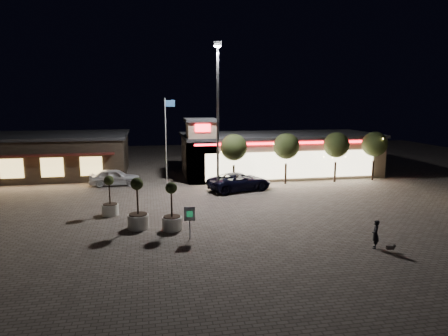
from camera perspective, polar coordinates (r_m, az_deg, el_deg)
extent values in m
plane|color=#71655B|center=(25.63, -2.17, -8.14)|extent=(90.00, 90.00, 0.00)
cube|color=gray|center=(42.77, 7.85, 1.82)|extent=(20.00, 8.00, 4.00)
cube|color=#262628|center=(42.53, 7.92, 4.69)|extent=(20.40, 8.40, 0.30)
cube|color=#FFEEBF|center=(39.06, 9.74, 0.42)|extent=(17.00, 0.12, 2.60)
cube|color=red|center=(38.75, 9.84, 3.55)|extent=(19.00, 0.10, 0.18)
cube|color=gray|center=(38.06, -3.31, 2.27)|extent=(2.60, 2.60, 5.80)
cube|color=#262628|center=(37.78, -3.35, 6.86)|extent=(3.00, 3.00, 0.30)
cube|color=red|center=(36.48, -3.06, 5.74)|extent=(1.40, 0.10, 0.70)
cube|color=#382D23|center=(45.68, -23.87, 1.58)|extent=(16.00, 10.00, 4.00)
cube|color=#262628|center=(45.46, -24.06, 4.26)|extent=(16.40, 10.40, 0.30)
cube|color=#591E19|center=(40.39, -25.63, 1.61)|extent=(14.40, 0.80, 0.15)
cube|color=#FFD572|center=(41.44, -28.06, -0.07)|extent=(2.00, 0.12, 1.80)
cube|color=#FFD572|center=(40.54, -23.33, 0.09)|extent=(2.00, 0.12, 1.80)
cube|color=#FFD572|center=(39.92, -18.43, 0.25)|extent=(2.00, 0.12, 1.80)
cylinder|color=gray|center=(32.65, -0.89, 6.50)|extent=(0.20, 0.20, 12.00)
cube|color=gray|center=(32.87, -0.92, 17.35)|extent=(0.60, 0.40, 0.35)
cube|color=white|center=(32.85, -0.92, 17.00)|extent=(0.45, 0.30, 0.08)
cylinder|color=white|center=(37.34, -8.30, 3.74)|extent=(0.10, 0.10, 8.00)
cube|color=navy|center=(37.16, -7.73, 9.13)|extent=(0.90, 0.04, 0.60)
cylinder|color=#332319|center=(36.59, 1.40, -1.09)|extent=(0.20, 0.20, 1.92)
sphere|color=#2D3819|center=(36.19, 1.42, 2.97)|extent=(2.42, 2.42, 2.42)
cylinder|color=#332319|center=(37.96, 8.80, -0.81)|extent=(0.20, 0.20, 1.92)
sphere|color=#2D3819|center=(37.56, 8.90, 3.11)|extent=(2.42, 2.42, 2.42)
cylinder|color=#332319|center=(39.90, 15.57, -0.54)|extent=(0.20, 0.20, 1.92)
sphere|color=#2D3819|center=(39.53, 15.75, 3.19)|extent=(2.42, 2.42, 2.42)
cylinder|color=#332319|center=(41.83, 20.49, -0.34)|extent=(0.20, 0.20, 1.92)
sphere|color=#2D3819|center=(41.47, 20.71, 3.22)|extent=(2.42, 2.42, 2.42)
imported|color=black|center=(34.87, 2.26, -1.94)|extent=(6.16, 4.06, 1.57)
imported|color=silver|center=(38.18, -15.33, -1.27)|extent=(4.65, 2.09, 1.55)
imported|color=black|center=(23.07, 20.82, -8.85)|extent=(0.60, 0.67, 1.55)
cube|color=#59514C|center=(22.99, 22.65, -10.43)|extent=(0.39, 0.17, 0.20)
sphere|color=#59514C|center=(23.08, 23.15, -10.18)|extent=(0.18, 0.18, 0.18)
cylinder|color=white|center=(28.68, -15.92, -5.77)|extent=(1.13, 1.13, 0.75)
cylinder|color=black|center=(28.58, -15.96, -5.01)|extent=(0.98, 0.98, 0.06)
cylinder|color=#332319|center=(28.37, -16.04, -3.30)|extent=(0.09, 0.09, 1.69)
sphere|color=#2D3819|center=(28.21, -16.12, -1.71)|extent=(0.66, 0.66, 0.66)
cylinder|color=white|center=(24.82, -7.43, -7.85)|extent=(1.21, 1.21, 0.81)
cylinder|color=black|center=(24.70, -7.45, -6.91)|extent=(1.05, 1.05, 0.06)
cylinder|color=#332319|center=(24.44, -7.50, -4.80)|extent=(0.10, 0.10, 1.82)
sphere|color=#2D3819|center=(24.24, -7.55, -2.84)|extent=(0.71, 0.71, 0.71)
cylinder|color=white|center=(25.43, -12.14, -7.49)|extent=(1.30, 1.30, 0.87)
cylinder|color=black|center=(25.30, -12.18, -6.50)|extent=(1.13, 1.13, 0.07)
cylinder|color=#332319|center=(25.03, -12.26, -4.28)|extent=(0.11, 0.11, 1.95)
sphere|color=#2D3819|center=(24.83, -12.34, -2.21)|extent=(0.76, 0.76, 0.76)
cylinder|color=gray|center=(23.11, -4.91, -8.71)|extent=(0.08, 0.08, 1.15)
cube|color=white|center=(22.84, -4.94, -6.55)|extent=(0.62, 0.13, 0.81)
cube|color=#168848|center=(22.80, -4.93, -6.58)|extent=(0.33, 0.06, 0.33)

